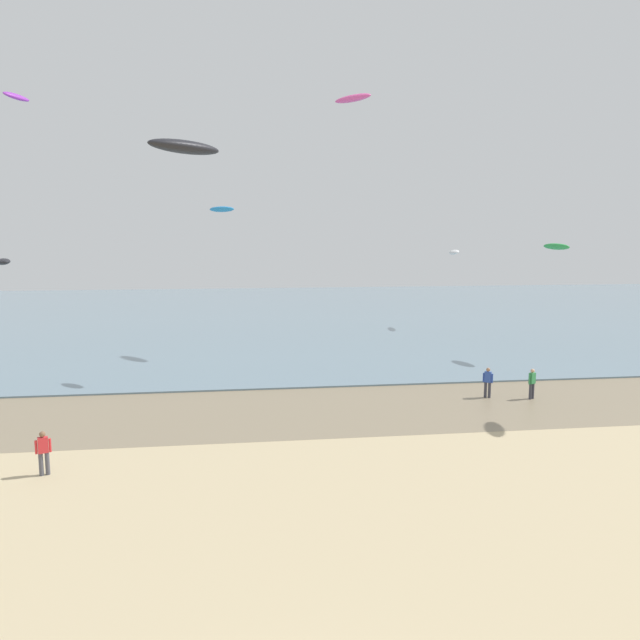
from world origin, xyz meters
TOP-DOWN VIEW (x-y plane):
  - wet_sand_strip at (0.00, 21.61)m, footprint 120.00×8.97m
  - sea at (0.00, 61.09)m, footprint 160.00×70.00m
  - person_nearest_camera at (12.42, 22.79)m, footprint 0.48×0.39m
  - person_mid_beach at (-8.61, 14.53)m, footprint 0.54×0.33m
  - person_by_waterline at (14.73, 22.20)m, footprint 0.51×0.36m
  - kite_aloft_0 at (-3.32, 17.50)m, footprint 3.32×3.05m
  - kite_aloft_1 at (21.18, 32.01)m, footprint 1.45×2.56m
  - kite_aloft_3 at (-2.27, 29.29)m, footprint 1.92×1.85m
  - kite_aloft_4 at (-14.89, 28.62)m, footprint 1.82×2.37m
  - kite_aloft_5 at (-17.22, 39.49)m, footprint 1.77×2.55m
  - kite_aloft_8 at (19.45, 47.96)m, footprint 1.21×2.63m
  - kite_aloft_9 at (7.42, 37.90)m, footprint 3.08×3.24m

SIDE VIEW (x-z plane):
  - wet_sand_strip at x=0.00m, z-range 0.00..0.01m
  - sea at x=0.00m, z-range 0.00..0.10m
  - person_nearest_camera at x=12.42m, z-range 0.06..1.77m
  - person_mid_beach at x=-8.61m, z-range 0.06..1.77m
  - person_by_waterline at x=14.73m, z-range 0.06..1.77m
  - kite_aloft_8 at x=19.45m, z-range 7.15..7.81m
  - kite_aloft_4 at x=-14.89m, z-range 7.27..7.74m
  - kite_aloft_1 at x=21.18m, z-range 7.92..8.58m
  - kite_aloft_3 at x=-2.27m, z-range 10.39..10.83m
  - kite_aloft_0 at x=-3.32m, z-range 12.27..12.87m
  - kite_aloft_5 at x=-17.22m, z-range 18.72..19.43m
  - kite_aloft_9 at x=7.42m, z-range 18.91..19.72m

